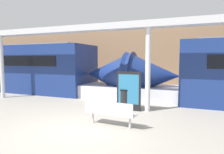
{
  "coord_description": "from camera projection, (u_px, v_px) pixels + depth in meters",
  "views": [
    {
      "loc": [
        3.32,
        -5.2,
        2.19
      ],
      "look_at": [
        0.06,
        3.16,
        1.4
      ],
      "focal_mm": 32.0,
      "sensor_mm": 36.0,
      "label": 1
    }
  ],
  "objects": [
    {
      "name": "ground_plane",
      "position": [
        73.0,
        130.0,
        6.22
      ],
      "size": [
        60.0,
        60.0,
        0.0
      ],
      "primitive_type": "plane",
      "color": "#A8A093"
    },
    {
      "name": "station_wall",
      "position": [
        146.0,
        56.0,
        16.01
      ],
      "size": [
        56.0,
        0.2,
        5.0
      ],
      "primitive_type": "cube",
      "color": "#937051",
      "rests_on": "ground_plane"
    },
    {
      "name": "train_right",
      "position": [
        4.0,
        69.0,
        14.88
      ],
      "size": [
        19.71,
        2.93,
        3.2
      ],
      "color": "navy",
      "rests_on": "ground_plane"
    },
    {
      "name": "bench_near",
      "position": [
        109.0,
        111.0,
        6.53
      ],
      "size": [
        1.75,
        0.59,
        0.83
      ],
      "rotation": [
        0.0,
        0.0,
        -0.09
      ],
      "color": "silver",
      "rests_on": "ground_plane"
    },
    {
      "name": "trash_bin",
      "position": [
        125.0,
        99.0,
        8.82
      ],
      "size": [
        0.55,
        0.55,
        0.9
      ],
      "color": "black",
      "rests_on": "ground_plane"
    },
    {
      "name": "poster_board",
      "position": [
        129.0,
        91.0,
        8.55
      ],
      "size": [
        1.06,
        0.07,
        1.67
      ],
      "color": "black",
      "rests_on": "ground_plane"
    },
    {
      "name": "support_column_near",
      "position": [
        148.0,
        70.0,
        8.34
      ],
      "size": [
        0.22,
        0.22,
        3.49
      ],
      "primitive_type": "cylinder",
      "color": "silver",
      "rests_on": "ground_plane"
    },
    {
      "name": "support_column_far",
      "position": [
        2.0,
        67.0,
        11.37
      ],
      "size": [
        0.22,
        0.22,
        3.49
      ],
      "primitive_type": "cylinder",
      "color": "silver",
      "rests_on": "ground_plane"
    },
    {
      "name": "canopy_beam",
      "position": [
        149.0,
        24.0,
        8.18
      ],
      "size": [
        28.0,
        0.6,
        0.28
      ],
      "primitive_type": "cube",
      "color": "#B7B7BC",
      "rests_on": "support_column_near"
    }
  ]
}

